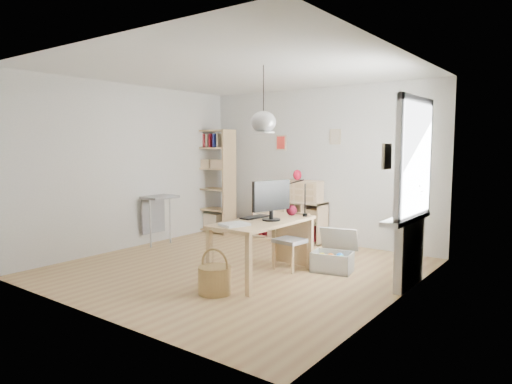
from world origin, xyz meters
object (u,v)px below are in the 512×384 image
Objects in this scene: cube_shelf at (289,223)px; tall_bookshelf at (214,177)px; desk at (263,228)px; chair at (293,237)px; monitor at (271,198)px; drawer_chest at (304,191)px; storage_chest at (334,258)px.

tall_bookshelf reaches higher than cube_shelf.
desk is at bearing -37.01° from tall_bookshelf.
desk is 0.63m from chair.
cube_shelf is 1.77m from tall_bookshelf.
drawer_chest is (-0.79, 2.13, -0.13)m from monitor.
tall_bookshelf is 3.42× the size of monitor.
chair reaches higher than cube_shelf.
drawer_chest reaches higher than chair.
chair is at bearing -67.16° from drawer_chest.
desk is at bearing -65.39° from cube_shelf.
chair is at bearing 82.00° from desk.
cube_shelf is at bearing 10.19° from tall_bookshelf.
desk is 2.31m from drawer_chest.
tall_bookshelf reaches higher than desk.
chair is (1.10, -1.64, 0.14)m from cube_shelf.
monitor is at bearing -63.01° from cube_shelf.
monitor is (-0.51, -0.77, 0.86)m from storage_chest.
chair is 1.13× the size of storage_chest.
monitor reaches higher than storage_chest.
drawer_chest is at bearing 7.26° from tall_bookshelf.
chair is at bearing -166.41° from storage_chest.
cube_shelf is 2.39× the size of monitor.
monitor is at bearing -73.01° from drawer_chest.
storage_chest is at bearing 54.20° from desk.
tall_bookshelf is 2.58× the size of chair.
monitor is at bearing -134.62° from storage_chest.
monitor reaches higher than desk.
desk is 1.94× the size of chair.
monitor is at bearing -35.32° from tall_bookshelf.
tall_bookshelf is at bearing -169.81° from cube_shelf.
desk is 2.48m from cube_shelf.
drawer_chest is at bearing -7.30° from cube_shelf.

